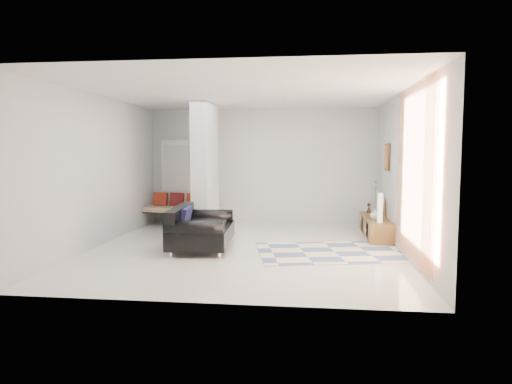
# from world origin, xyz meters

# --- Properties ---
(floor) EXTENTS (6.00, 6.00, 0.00)m
(floor) POSITION_xyz_m (0.00, 0.00, 0.00)
(floor) COLOR white
(floor) RESTS_ON ground
(ceiling) EXTENTS (6.00, 6.00, 0.00)m
(ceiling) POSITION_xyz_m (0.00, 0.00, 2.80)
(ceiling) COLOR white
(ceiling) RESTS_ON wall_back
(wall_back) EXTENTS (6.00, 0.00, 6.00)m
(wall_back) POSITION_xyz_m (0.00, 3.00, 1.40)
(wall_back) COLOR silver
(wall_back) RESTS_ON ground
(wall_front) EXTENTS (6.00, 0.00, 6.00)m
(wall_front) POSITION_xyz_m (0.00, -3.00, 1.40)
(wall_front) COLOR silver
(wall_front) RESTS_ON ground
(wall_left) EXTENTS (0.00, 6.00, 6.00)m
(wall_left) POSITION_xyz_m (-2.75, 0.00, 1.40)
(wall_left) COLOR silver
(wall_left) RESTS_ON ground
(wall_right) EXTENTS (0.00, 6.00, 6.00)m
(wall_right) POSITION_xyz_m (2.75, 0.00, 1.40)
(wall_right) COLOR silver
(wall_right) RESTS_ON ground
(partition_column) EXTENTS (0.35, 1.20, 2.80)m
(partition_column) POSITION_xyz_m (-1.10, 1.60, 1.40)
(partition_column) COLOR silver
(partition_column) RESTS_ON floor
(hallway_door) EXTENTS (0.85, 0.06, 2.04)m
(hallway_door) POSITION_xyz_m (-2.10, 2.96, 1.02)
(hallway_door) COLOR white
(hallway_door) RESTS_ON floor
(curtain) EXTENTS (0.00, 2.55, 2.55)m
(curtain) POSITION_xyz_m (2.67, -1.15, 1.45)
(curtain) COLOR #FF8443
(curtain) RESTS_ON wall_right
(wall_art) EXTENTS (0.04, 0.45, 0.55)m
(wall_art) POSITION_xyz_m (2.72, 1.49, 1.65)
(wall_art) COLOR #3F2711
(wall_art) RESTS_ON wall_right
(media_console) EXTENTS (0.45, 1.94, 0.80)m
(media_console) POSITION_xyz_m (2.52, 1.49, 0.20)
(media_console) COLOR brown
(media_console) RESTS_ON floor
(loveseat) EXTENTS (1.12, 1.79, 0.76)m
(loveseat) POSITION_xyz_m (-0.86, -0.03, 0.35)
(loveseat) COLOR silver
(loveseat) RESTS_ON floor
(daybed) EXTENTS (1.92, 0.95, 0.77)m
(daybed) POSITION_xyz_m (-1.92, 2.48, 0.41)
(daybed) COLOR black
(daybed) RESTS_ON floor
(area_rug) EXTENTS (2.95, 2.25, 0.01)m
(area_rug) POSITION_xyz_m (1.60, -0.11, 0.01)
(area_rug) COLOR beige
(area_rug) RESTS_ON floor
(cylinder_lamp) EXTENTS (0.10, 0.10, 0.57)m
(cylinder_lamp) POSITION_xyz_m (2.50, 0.82, 0.68)
(cylinder_lamp) COLOR white
(cylinder_lamp) RESTS_ON media_console
(bronze_figurine) EXTENTS (0.12, 0.12, 0.22)m
(bronze_figurine) POSITION_xyz_m (2.47, 2.22, 0.51)
(bronze_figurine) COLOR black
(bronze_figurine) RESTS_ON media_console
(vase) EXTENTS (0.20, 0.20, 0.21)m
(vase) POSITION_xyz_m (2.47, 1.26, 0.50)
(vase) COLOR white
(vase) RESTS_ON media_console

